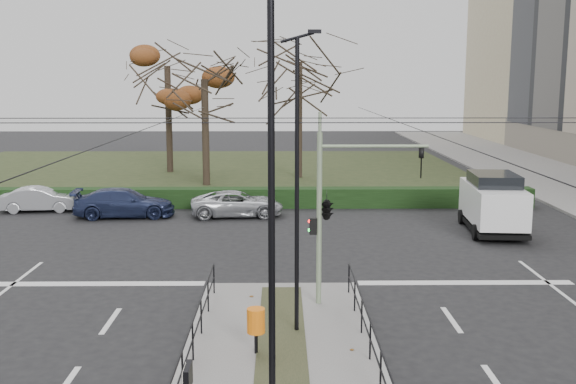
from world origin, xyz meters
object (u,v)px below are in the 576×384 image
Objects in this scene: streetlamp_median_near at (273,220)px; bare_tree_center at (299,70)px; white_van at (493,202)px; streetlamp_median_far at (298,183)px; parked_car_third at (124,203)px; parked_car_fourth at (237,204)px; parked_car_second at (40,199)px; bare_tree_near at (205,87)px; litter_bin at (256,321)px; traffic_light at (329,206)px; rust_tree at (167,66)px.

streetlamp_median_near is 0.81× the size of bare_tree_center.
streetlamp_median_near is 20.07m from white_van.
bare_tree_center is (0.76, 27.79, 3.10)m from streetlamp_median_far.
streetlamp_median_far is 1.59× the size of parked_car_third.
streetlamp_median_far is 1.71× the size of parked_car_fourth.
streetlamp_median_near is 1.82× the size of parked_car_fourth.
streetlamp_median_far is at bearing -150.07° from parked_car_second.
litter_bin is at bearing -81.22° from bare_tree_near.
streetlamp_median_near reaches higher than parked_car_fourth.
traffic_light is 2.55m from streetlamp_median_far.
litter_bin is at bearing -77.27° from rust_tree.
parked_car_second is 16.05m from rust_tree.
bare_tree_center is at bearing -17.12° from rust_tree.
white_van is 19.34m from bare_tree_near.
bare_tree_near is (-13.78, 12.72, 4.74)m from white_van.
traffic_light is 0.61× the size of streetlamp_median_near.
bare_tree_center is (13.28, 11.11, 6.49)m from parked_car_second.
white_van is at bearing -109.63° from parked_car_second.
rust_tree is at bearing 102.73° from litter_bin.
bare_tree_near is at bearing -151.30° from bare_tree_center.
litter_bin is 5.37m from streetlamp_median_near.
traffic_light is 1.12× the size of parked_car_fourth.
streetlamp_median_near reaches higher than parked_car_second.
bare_tree_center reaches higher than parked_car_fourth.
rust_tree is at bearing 15.83° from parked_car_fourth.
parked_car_fourth is (5.42, 0.10, -0.08)m from parked_car_third.
parked_car_second is at bearing 77.77° from parked_car_fourth.
white_van is 0.59× the size of bare_tree_near.
bare_tree_near reaches higher than parked_car_second.
bare_tree_center is at bearing 116.66° from white_van.
bare_tree_center is at bearing 86.53° from litter_bin.
rust_tree is at bearing 132.31° from white_van.
litter_bin is 0.14× the size of streetlamp_median_near.
streetlamp_median_near is 37.15m from rust_tree.
parked_car_third is (-7.96, 15.26, -3.31)m from streetlamp_median_far.
litter_bin is 0.14× the size of streetlamp_median_far.
bare_tree_near reaches higher than parked_car_fourth.
streetlamp_median_far reaches higher than parked_car_third.
rust_tree is at bearing 162.88° from bare_tree_center.
traffic_light is 30.19m from rust_tree.
parked_car_fourth is at bearing -104.88° from bare_tree_center.
white_van is at bearing 62.08° from streetlamp_median_near.
litter_bin is 18.11m from parked_car_third.
parked_car_third is at bearing 86.32° from parked_car_fourth.
streetlamp_median_near is 5.68m from streetlamp_median_far.
parked_car_fourth is (-1.99, 21.01, -3.64)m from streetlamp_median_near.
parked_car_fourth is at bearing 95.40° from streetlamp_median_near.
litter_bin is 33.47m from rust_tree.
streetlamp_median_near is 22.46m from parked_car_third.
parked_car_second is (-11.50, 18.13, -0.31)m from litter_bin.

